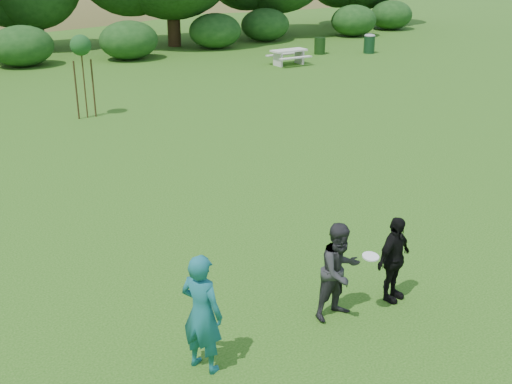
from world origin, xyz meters
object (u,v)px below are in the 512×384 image
at_px(player_teal, 202,313).
at_px(trash_can_near, 320,46).
at_px(player_grey, 340,271).
at_px(picnic_table, 289,54).
at_px(player_black, 394,259).
at_px(sapling, 81,48).
at_px(trash_can_lidded, 369,43).

height_order(player_teal, trash_can_near, player_teal).
relative_size(player_grey, picnic_table, 0.91).
bearing_deg(player_teal, player_black, -117.15).
distance_m(player_teal, trash_can_near, 28.04).
bearing_deg(player_black, player_teal, 165.00).
xyz_separation_m(player_teal, player_black, (3.61, -0.02, -0.14)).
bearing_deg(player_black, player_grey, 161.55).
xyz_separation_m(player_black, picnic_table, (11.35, 19.41, -0.24)).
bearing_deg(trash_can_near, player_teal, -130.74).
bearing_deg(trash_can_near, picnic_table, -151.04).
distance_m(player_grey, sapling, 14.72).
height_order(trash_can_near, trash_can_lidded, trash_can_lidded).
distance_m(player_black, trash_can_lidded, 26.41).
relative_size(player_black, trash_can_near, 1.69).
bearing_deg(player_grey, player_teal, 177.66).
xyz_separation_m(player_teal, trash_can_lidded, (20.79, 20.04, -0.36)).
bearing_deg(player_grey, picnic_table, 53.62).
distance_m(player_teal, player_grey, 2.51).
height_order(trash_can_near, sapling, sapling).
relative_size(sapling, picnic_table, 1.58).
xyz_separation_m(player_grey, player_black, (1.11, -0.07, -0.06)).
bearing_deg(player_grey, trash_can_near, 49.70).
bearing_deg(player_teal, player_grey, -115.62).
relative_size(player_teal, player_black, 1.19).
relative_size(trash_can_near, sapling, 0.32).
distance_m(trash_can_near, sapling, 16.65).
relative_size(player_grey, trash_can_near, 1.82).
xyz_separation_m(player_black, trash_can_near, (14.69, 21.26, -0.31)).
height_order(player_grey, player_black, player_grey).
height_order(player_teal, player_black, player_teal).
bearing_deg(picnic_table, player_black, -120.31).
height_order(player_black, trash_can_near, player_black).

